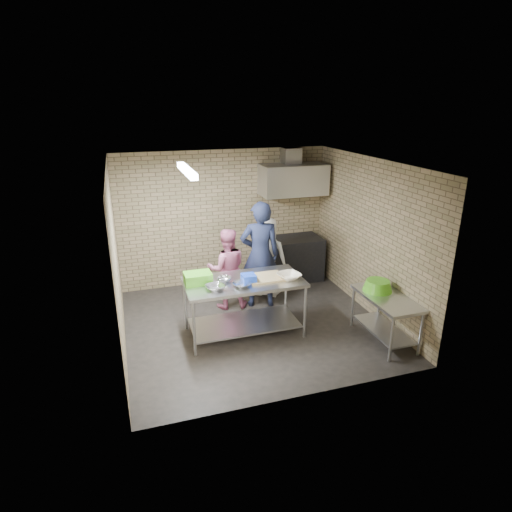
{
  "coord_description": "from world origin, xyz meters",
  "views": [
    {
      "loc": [
        -1.94,
        -6.23,
        3.6
      ],
      "look_at": [
        0.1,
        0.2,
        1.15
      ],
      "focal_mm": 30.42,
      "sensor_mm": 36.0,
      "label": 1
    }
  ],
  "objects": [
    {
      "name": "bottle_red",
      "position": [
        1.4,
        1.89,
        2.03
      ],
      "size": [
        0.07,
        0.07,
        0.18
      ],
      "primitive_type": "cylinder",
      "color": "#B22619",
      "rests_on": "wall_shelf"
    },
    {
      "name": "mixing_bowl_a",
      "position": [
        -0.74,
        -0.43,
        0.96
      ],
      "size": [
        0.35,
        0.35,
        0.07
      ],
      "primitive_type": "imported",
      "rotation": [
        0.0,
        0.0,
        0.22
      ],
      "color": "silver",
      "rests_on": "prep_table"
    },
    {
      "name": "ceiling",
      "position": [
        0.0,
        0.0,
        2.7
      ],
      "size": [
        4.2,
        4.2,
        0.0
      ],
      "primitive_type": "plane",
      "rotation": [
        3.14,
        0.0,
        0.0
      ],
      "color": "black",
      "rests_on": "ground"
    },
    {
      "name": "green_basin",
      "position": [
        1.78,
        -0.85,
        0.83
      ],
      "size": [
        0.46,
        0.46,
        0.17
      ],
      "primitive_type": null,
      "color": "#59C626",
      "rests_on": "side_counter"
    },
    {
      "name": "left_wall",
      "position": [
        -2.1,
        0.0,
        1.35
      ],
      "size": [
        0.06,
        4.0,
        2.7
      ],
      "primitive_type": "cube",
      "color": "tan",
      "rests_on": "ground"
    },
    {
      "name": "woman_pink",
      "position": [
        -0.26,
        0.8,
        0.74
      ],
      "size": [
        0.79,
        0.65,
        1.48
      ],
      "primitive_type": "imported",
      "rotation": [
        0.0,
        0.0,
        3.01
      ],
      "color": "#CC6C93",
      "rests_on": "floor"
    },
    {
      "name": "green_crate",
      "position": [
        -0.94,
        -0.11,
        1.01
      ],
      "size": [
        0.41,
        0.31,
        0.17
      ],
      "primitive_type": "cube",
      "color": "green",
      "rests_on": "prep_table"
    },
    {
      "name": "front_wall",
      "position": [
        0.0,
        -2.0,
        1.35
      ],
      "size": [
        4.2,
        0.06,
        2.7
      ],
      "primitive_type": "cube",
      "color": "tan",
      "rests_on": "ground"
    },
    {
      "name": "stove",
      "position": [
        1.35,
        1.65,
        0.45
      ],
      "size": [
        1.2,
        0.7,
        0.9
      ],
      "primitive_type": "cube",
      "color": "black",
      "rests_on": "floor"
    },
    {
      "name": "bottle_green",
      "position": [
        1.8,
        1.89,
        2.02
      ],
      "size": [
        0.06,
        0.06,
        0.15
      ],
      "primitive_type": "cylinder",
      "color": "green",
      "rests_on": "wall_shelf"
    },
    {
      "name": "back_wall",
      "position": [
        0.0,
        2.0,
        1.35
      ],
      "size": [
        4.2,
        0.06,
        2.7
      ],
      "primitive_type": "cube",
      "color": "tan",
      "rests_on": "ground"
    },
    {
      "name": "blue_tub",
      "position": [
        -0.19,
        -0.33,
        1.0
      ],
      "size": [
        0.21,
        0.21,
        0.13
      ],
      "primitive_type": "cube",
      "color": "blue",
      "rests_on": "prep_table"
    },
    {
      "name": "cutting_board",
      "position": [
        0.11,
        -0.25,
        0.94
      ],
      "size": [
        0.57,
        0.43,
        0.03
      ],
      "primitive_type": "cube",
      "color": "tan",
      "rests_on": "prep_table"
    },
    {
      "name": "woman_white",
      "position": [
        0.6,
        1.07,
        0.77
      ],
      "size": [
        0.9,
        0.82,
        1.54
      ],
      "primitive_type": "imported",
      "rotation": [
        0.0,
        0.0,
        2.57
      ],
      "color": "white",
      "rests_on": "floor"
    },
    {
      "name": "side_counter",
      "position": [
        1.8,
        -1.1,
        0.38
      ],
      "size": [
        0.6,
        1.2,
        0.75
      ],
      "primitive_type": "cube",
      "color": "silver",
      "rests_on": "floor"
    },
    {
      "name": "range_hood",
      "position": [
        1.35,
        1.7,
        2.1
      ],
      "size": [
        1.3,
        0.6,
        0.6
      ],
      "primitive_type": "cube",
      "color": "silver",
      "rests_on": "back_wall"
    },
    {
      "name": "floor",
      "position": [
        0.0,
        0.0,
        0.0
      ],
      "size": [
        4.2,
        4.2,
        0.0
      ],
      "primitive_type": "plane",
      "color": "black",
      "rests_on": "ground"
    },
    {
      "name": "mixing_bowl_c",
      "position": [
        -0.34,
        -0.45,
        0.96
      ],
      "size": [
        0.32,
        0.32,
        0.07
      ],
      "primitive_type": "imported",
      "rotation": [
        0.0,
        0.0,
        0.22
      ],
      "color": "#ACAFB3",
      "rests_on": "prep_table"
    },
    {
      "name": "ceramic_bowl",
      "position": [
        0.46,
        -0.38,
        0.97
      ],
      "size": [
        0.43,
        0.43,
        0.09
      ],
      "primitive_type": "imported",
      "rotation": [
        0.0,
        0.0,
        0.22
      ],
      "color": "beige",
      "rests_on": "prep_table"
    },
    {
      "name": "fluorescent_fixture",
      "position": [
        -1.0,
        0.0,
        2.64
      ],
      "size": [
        0.1,
        1.25,
        0.08
      ],
      "primitive_type": "cube",
      "color": "white",
      "rests_on": "ceiling"
    },
    {
      "name": "mixing_bowl_b",
      "position": [
        -0.54,
        -0.18,
        0.96
      ],
      "size": [
        0.26,
        0.26,
        0.07
      ],
      "primitive_type": "imported",
      "rotation": [
        0.0,
        0.0,
        0.22
      ],
      "color": "#BBBDC2",
      "rests_on": "prep_table"
    },
    {
      "name": "wall_shelf",
      "position": [
        1.65,
        1.89,
        1.92
      ],
      "size": [
        0.8,
        0.2,
        0.04
      ],
      "primitive_type": "cube",
      "color": "#3F2B19",
      "rests_on": "back_wall"
    },
    {
      "name": "right_wall",
      "position": [
        2.1,
        0.0,
        1.35
      ],
      "size": [
        0.06,
        4.0,
        2.7
      ],
      "primitive_type": "cube",
      "color": "tan",
      "rests_on": "ground"
    },
    {
      "name": "prep_table",
      "position": [
        -0.24,
        -0.23,
        0.46
      ],
      "size": [
        1.86,
        0.93,
        0.93
      ],
      "primitive_type": "cube",
      "color": "#ADAFB4",
      "rests_on": "floor"
    },
    {
      "name": "hood_duct",
      "position": [
        1.35,
        1.85,
        2.55
      ],
      "size": [
        0.35,
        0.3,
        0.3
      ],
      "primitive_type": "cube",
      "color": "#A5A8AD",
      "rests_on": "back_wall"
    },
    {
      "name": "man_navy",
      "position": [
        0.33,
        0.69,
        0.98
      ],
      "size": [
        0.79,
        0.59,
        1.95
      ],
      "primitive_type": "imported",
      "rotation": [
        0.0,
        0.0,
        2.95
      ],
      "color": "black",
      "rests_on": "floor"
    }
  ]
}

